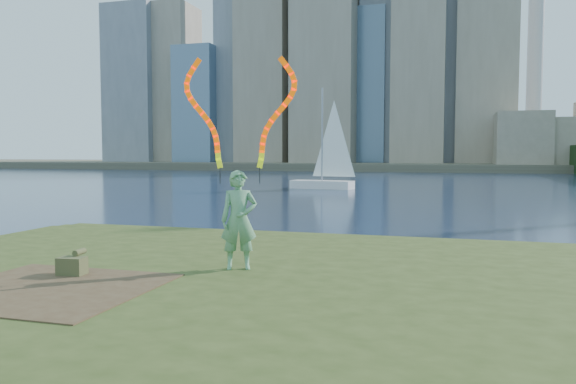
% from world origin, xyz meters
% --- Properties ---
extents(ground, '(320.00, 320.00, 0.00)m').
position_xyz_m(ground, '(0.00, 0.00, 0.00)').
color(ground, '#19253E').
rests_on(ground, ground).
extents(grassy_knoll, '(20.00, 18.00, 0.80)m').
position_xyz_m(grassy_knoll, '(0.00, -2.30, 0.34)').
color(grassy_knoll, '#344217').
rests_on(grassy_knoll, ground).
extents(dirt_patch, '(3.20, 3.00, 0.02)m').
position_xyz_m(dirt_patch, '(-2.20, -3.20, 0.81)').
color(dirt_patch, '#47331E').
rests_on(dirt_patch, grassy_knoll).
extents(far_shore, '(320.00, 40.00, 1.20)m').
position_xyz_m(far_shore, '(0.00, 95.00, 0.60)').
color(far_shore, '#514C3B').
rests_on(far_shore, ground).
extents(woman_with_ribbons, '(1.98, 0.85, 4.18)m').
position_xyz_m(woman_with_ribbons, '(0.11, -0.90, 2.19)').
color(woman_with_ribbons, '#1C7D2D').
rests_on(woman_with_ribbons, grassy_knoll).
extents(canvas_bag, '(0.48, 0.55, 0.43)m').
position_xyz_m(canvas_bag, '(-2.46, -2.26, 0.98)').
color(canvas_bag, '#474C2A').
rests_on(canvas_bag, grassy_knoll).
extents(sailboat, '(5.48, 2.45, 8.22)m').
position_xyz_m(sailboat, '(-6.09, 34.21, 1.41)').
color(sailboat, white).
rests_on(sailboat, ground).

